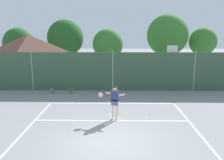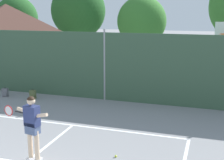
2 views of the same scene
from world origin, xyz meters
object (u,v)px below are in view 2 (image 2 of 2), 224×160
object	(u,v)px
tennis_ball	(116,156)
basketball_hoop	(224,50)
backpack_grey	(5,93)
backpack_olive	(33,95)
tennis_player	(32,123)

from	to	relation	value
tennis_ball	basketball_hoop	bearing A→B (deg)	68.34
backpack_grey	backpack_olive	xyz separation A→B (m)	(1.46, 0.10, 0.00)
tennis_player	tennis_ball	xyz separation A→B (m)	(2.07, 0.92, -1.08)
tennis_ball	tennis_player	bearing A→B (deg)	-156.04
backpack_olive	basketball_hoop	bearing A→B (deg)	17.98
tennis_ball	backpack_olive	distance (m)	7.11
tennis_ball	backpack_grey	distance (m)	8.23
basketball_hoop	tennis_player	distance (m)	9.60
tennis_ball	backpack_grey	world-z (taller)	backpack_grey
tennis_player	basketball_hoop	bearing A→B (deg)	58.76
basketball_hoop	tennis_ball	world-z (taller)	basketball_hoop
basketball_hoop	backpack_grey	xyz separation A→B (m)	(-9.82, -2.82, -2.12)
basketball_hoop	backpack_grey	size ratio (longest dim) A/B	7.67
basketball_hoop	backpack_olive	distance (m)	9.05
backpack_grey	tennis_player	bearing A→B (deg)	-47.52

